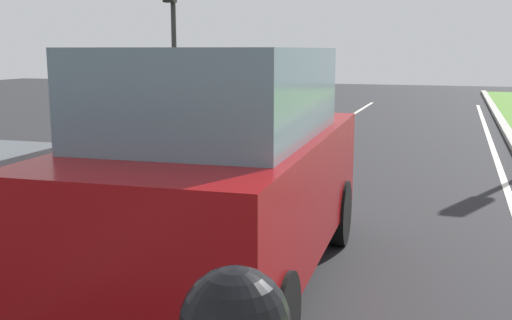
# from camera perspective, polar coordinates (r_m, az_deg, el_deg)

# --- Properties ---
(ground_plane) EXTENTS (60.00, 60.00, 0.00)m
(ground_plane) POSITION_cam_1_polar(r_m,az_deg,el_deg) (11.24, 3.75, -1.36)
(ground_plane) COLOR #262628
(lane_line_center) EXTENTS (0.12, 32.00, 0.01)m
(lane_line_center) POSITION_cam_1_polar(r_m,az_deg,el_deg) (11.43, 0.35, -1.13)
(lane_line_center) COLOR silver
(lane_line_center) RESTS_ON ground
(lane_line_right_edge) EXTENTS (0.12, 32.00, 0.01)m
(lane_line_right_edge) POSITION_cam_1_polar(r_m,az_deg,el_deg) (10.94, 22.35, -2.43)
(lane_line_right_edge) COLOR silver
(lane_line_right_edge) RESTS_ON ground
(car_suv_ahead) EXTENTS (2.12, 4.57, 2.28)m
(car_suv_ahead) POSITION_cam_1_polar(r_m,az_deg,el_deg) (5.77, -3.01, -0.72)
(car_suv_ahead) COLOR maroon
(car_suv_ahead) RESTS_ON ground
(traffic_light_overhead_left) EXTENTS (0.32, 0.50, 4.58)m
(traffic_light_overhead_left) POSITION_cam_1_polar(r_m,az_deg,el_deg) (17.46, -7.89, 13.10)
(traffic_light_overhead_left) COLOR #2D2D2D
(traffic_light_overhead_left) RESTS_ON ground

